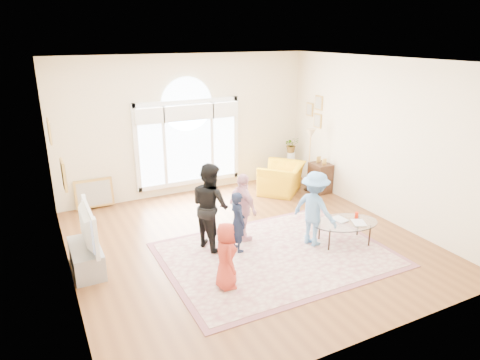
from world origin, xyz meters
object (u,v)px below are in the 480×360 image
television (83,227)px  armchair (282,178)px  area_rug (277,254)px  tv_console (86,258)px  coffee_table (345,223)px

television → armchair: bearing=19.3°
area_rug → tv_console: bearing=162.2°
armchair → area_rug: bearing=13.7°
coffee_table → tv_console: bearing=179.5°
television → armchair: 4.97m
area_rug → coffee_table: (1.31, -0.17, 0.39)m
armchair → tv_console: bearing=-23.6°
area_rug → armchair: armchair is taller
area_rug → television: bearing=162.2°
armchair → television: bearing=-23.6°
area_rug → television: 3.21m
tv_console → television: television is taller
coffee_table → armchair: 2.79m
coffee_table → area_rug: bearing=-173.2°
area_rug → tv_console: (-2.98, 0.95, 0.20)m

